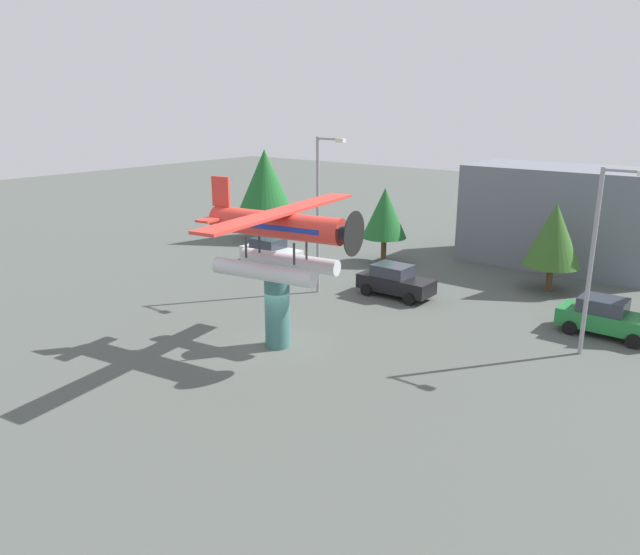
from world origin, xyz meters
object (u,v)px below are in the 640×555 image
Objects in this scene: tree_east at (385,213)px; car_far_green at (606,317)px; floatplane_monument at (278,236)px; car_near_silver at (270,252)px; tree_center_back at (554,235)px; storefront_building at (561,216)px; car_mid_black at (395,281)px; streetlight_secondary at (598,250)px; tree_west at (265,182)px; display_pedestal at (277,311)px; streetlight_primary at (320,206)px.

car_far_green is at bearing -18.08° from tree_east.
floatplane_monument reaches higher than car_near_silver.
storefront_building is at bearing 104.09° from tree_center_back.
car_mid_black is at bearing 80.04° from floatplane_monument.
tree_center_back is (-4.25, 8.17, -1.33)m from streetlight_secondary.
car_far_green is at bearing -50.73° from tree_center_back.
car_near_silver is 20.74m from car_far_green.
tree_center_back is at bearing -0.47° from tree_west.
tree_west reaches higher than car_mid_black.
display_pedestal is 15.92m from tree_east.
streetlight_primary is at bearing -119.83° from storefront_building.
tree_east is at bearing -2.39° from tree_west.
car_near_silver is at bearing 156.46° from streetlight_primary.
streetlight_primary is 17.03m from storefront_building.
tree_west is (-5.66, 5.63, 3.59)m from car_near_silver.
streetlight_secondary reaches higher than storefront_building.
tree_east is at bearing 96.88° from floatplane_monument.
streetlight_secondary is at bearing -27.47° from tree_east.
streetlight_primary is at bearing -150.78° from car_mid_black.
storefront_building is at bearing 116.79° from car_far_green.
car_mid_black is 1.00× the size of car_far_green.
floatplane_monument is 2.09× the size of tree_east.
tree_east is at bearing 96.21° from streetlight_primary.
display_pedestal is 15.06m from car_far_green.
tree_center_back is at bearing 1.50° from tree_east.
storefront_building is 1.71× the size of tree_west.
car_far_green is at bearing -11.62° from tree_west.
streetlight_secondary reaches higher than car_far_green.
tree_east reaches higher than car_near_silver.
display_pedestal is at bearing -65.23° from streetlight_primary.
display_pedestal is 0.78× the size of car_mid_black.
storefront_building is 11.48m from tree_east.
floatplane_monument is 1.51× the size of tree_west.
display_pedestal is at bearing -74.48° from tree_east.
streetlight_primary is (-3.64, -2.04, 4.08)m from car_mid_black.
streetlight_secondary is (20.70, -2.72, 3.71)m from car_near_silver.
tree_east is 0.99× the size of tree_center_back.
tree_west is at bearing 135.16° from car_near_silver.
streetlight_secondary is at bearing -17.58° from tree_west.
car_mid_black is 5.83m from streetlight_primary.
streetlight_primary is 14.31m from streetlight_secondary.
storefront_building is at bearing 35.97° from tree_east.
tree_west is at bearing -162.96° from storefront_building.
floatplane_monument is at bearing -90.85° from car_mid_black.
display_pedestal is 14.07m from car_near_silver.
car_near_silver is at bearing 125.39° from floatplane_monument.
tree_east is (-0.86, 7.95, -1.62)m from streetlight_primary.
tree_center_back is at bearing 18.32° from car_near_silver.
tree_west is 22.14m from tree_center_back.
floatplane_monument is 15.48m from car_far_green.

